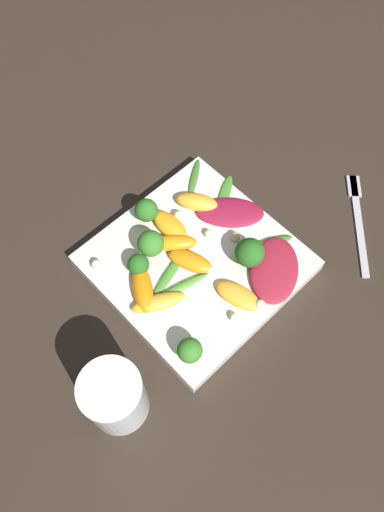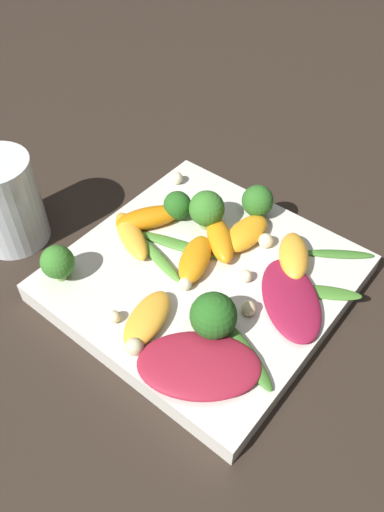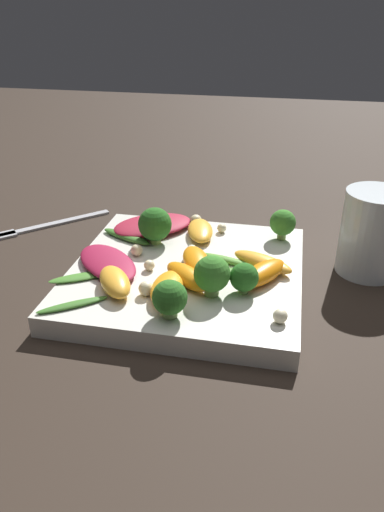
% 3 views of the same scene
% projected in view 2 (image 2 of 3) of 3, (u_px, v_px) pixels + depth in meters
% --- Properties ---
extents(ground_plane, '(2.40, 2.40, 0.00)m').
position_uv_depth(ground_plane, '(203.00, 285.00, 0.53)').
color(ground_plane, '#2D231C').
extents(plate, '(0.27, 0.27, 0.02)m').
position_uv_depth(plate, '(204.00, 278.00, 0.52)').
color(plate, silver).
rests_on(plate, ground_plane).
extents(drinking_glass, '(0.08, 0.08, 0.10)m').
position_uv_depth(drinking_glass, '(5.00, 202.00, 0.54)').
color(drinking_glass, white).
rests_on(drinking_glass, ground_plane).
extents(radicchio_leaf_0, '(0.13, 0.12, 0.01)m').
position_uv_depth(radicchio_leaf_0, '(199.00, 365.00, 0.43)').
color(radicchio_leaf_0, maroon).
rests_on(radicchio_leaf_0, plate).
extents(radicchio_leaf_1, '(0.11, 0.11, 0.01)m').
position_uv_depth(radicchio_leaf_1, '(291.00, 299.00, 0.48)').
color(radicchio_leaf_1, maroon).
rests_on(radicchio_leaf_1, plate).
extents(orange_segment_0, '(0.03, 0.07, 0.02)m').
position_uv_depth(orange_segment_0, '(246.00, 233.00, 0.53)').
color(orange_segment_0, orange).
rests_on(orange_segment_0, plate).
extents(orange_segment_1, '(0.06, 0.07, 0.02)m').
position_uv_depth(orange_segment_1, '(294.00, 256.00, 0.51)').
color(orange_segment_1, '#FCAD33').
rests_on(orange_segment_1, plate).
extents(orange_segment_2, '(0.05, 0.07, 0.02)m').
position_uv_depth(orange_segment_2, '(195.00, 260.00, 0.51)').
color(orange_segment_2, orange).
rests_on(orange_segment_2, plate).
extents(orange_segment_3, '(0.06, 0.08, 0.02)m').
position_uv_depth(orange_segment_3, '(148.00, 218.00, 0.55)').
color(orange_segment_3, orange).
rests_on(orange_segment_3, plate).
extents(orange_segment_4, '(0.05, 0.07, 0.02)m').
position_uv_depth(orange_segment_4, '(148.00, 319.00, 0.46)').
color(orange_segment_4, '#FCAD33').
rests_on(orange_segment_4, plate).
extents(orange_segment_5, '(0.07, 0.06, 0.02)m').
position_uv_depth(orange_segment_5, '(220.00, 239.00, 0.52)').
color(orange_segment_5, orange).
rests_on(orange_segment_5, plate).
extents(orange_segment_6, '(0.08, 0.06, 0.02)m').
position_uv_depth(orange_segment_6, '(131.00, 235.00, 0.53)').
color(orange_segment_6, '#FCAD33').
rests_on(orange_segment_6, plate).
extents(broccoli_floret_0, '(0.04, 0.04, 0.04)m').
position_uv_depth(broccoli_floret_0, '(207.00, 209.00, 0.53)').
color(broccoli_floret_0, '#7A9E51').
rests_on(broccoli_floret_0, plate).
extents(broccoli_floret_1, '(0.04, 0.04, 0.04)m').
position_uv_depth(broccoli_floret_1, '(257.00, 201.00, 0.55)').
color(broccoli_floret_1, '#7A9E51').
rests_on(broccoli_floret_1, plate).
extents(broccoli_floret_2, '(0.03, 0.03, 0.03)m').
position_uv_depth(broccoli_floret_2, '(177.00, 205.00, 0.55)').
color(broccoli_floret_2, '#7A9E51').
rests_on(broccoli_floret_2, plate).
extents(broccoli_floret_3, '(0.04, 0.04, 0.05)m').
position_uv_depth(broccoli_floret_3, '(213.00, 316.00, 0.44)').
color(broccoli_floret_3, '#84AD5B').
rests_on(broccoli_floret_3, plate).
extents(broccoli_floret_4, '(0.03, 0.03, 0.04)m').
position_uv_depth(broccoli_floret_4, '(58.00, 262.00, 0.48)').
color(broccoli_floret_4, '#7A9E51').
rests_on(broccoli_floret_4, plate).
extents(arugula_sprig_0, '(0.10, 0.04, 0.01)m').
position_uv_depth(arugula_sprig_0, '(178.00, 245.00, 0.53)').
color(arugula_sprig_0, '#47842D').
rests_on(arugula_sprig_0, plate).
extents(arugula_sprig_1, '(0.08, 0.03, 0.01)m').
position_uv_depth(arugula_sprig_1, '(159.00, 258.00, 0.51)').
color(arugula_sprig_1, '#518E33').
rests_on(arugula_sprig_1, plate).
extents(arugula_sprig_2, '(0.07, 0.05, 0.00)m').
position_uv_depth(arugula_sprig_2, '(325.00, 292.00, 0.49)').
color(arugula_sprig_2, '#47842D').
rests_on(arugula_sprig_2, plate).
extents(arugula_sprig_3, '(0.07, 0.05, 0.00)m').
position_uv_depth(arugula_sprig_3, '(339.00, 254.00, 0.52)').
color(arugula_sprig_3, '#3D7528').
rests_on(arugula_sprig_3, plate).
extents(arugula_sprig_4, '(0.08, 0.05, 0.01)m').
position_uv_depth(arugula_sprig_4, '(247.00, 355.00, 0.44)').
color(arugula_sprig_4, '#3D7528').
rests_on(arugula_sprig_4, plate).
extents(macadamia_nut_0, '(0.01, 0.01, 0.01)m').
position_uv_depth(macadamia_nut_0, '(114.00, 317.00, 0.46)').
color(macadamia_nut_0, beige).
rests_on(macadamia_nut_0, plate).
extents(macadamia_nut_1, '(0.01, 0.01, 0.01)m').
position_uv_depth(macadamia_nut_1, '(249.00, 308.00, 0.47)').
color(macadamia_nut_1, beige).
rests_on(macadamia_nut_1, plate).
extents(macadamia_nut_2, '(0.01, 0.01, 0.01)m').
position_uv_depth(macadamia_nut_2, '(177.00, 178.00, 0.60)').
color(macadamia_nut_2, beige).
rests_on(macadamia_nut_2, plate).
extents(macadamia_nut_3, '(0.01, 0.01, 0.01)m').
position_uv_depth(macadamia_nut_3, '(181.00, 281.00, 0.49)').
color(macadamia_nut_3, beige).
rests_on(macadamia_nut_3, plate).
extents(macadamia_nut_4, '(0.01, 0.01, 0.01)m').
position_uv_depth(macadamia_nut_4, '(246.00, 276.00, 0.49)').
color(macadamia_nut_4, beige).
rests_on(macadamia_nut_4, plate).
extents(macadamia_nut_5, '(0.02, 0.02, 0.02)m').
position_uv_depth(macadamia_nut_5, '(266.00, 241.00, 0.53)').
color(macadamia_nut_5, beige).
rests_on(macadamia_nut_5, plate).
extents(macadamia_nut_6, '(0.02, 0.02, 0.02)m').
position_uv_depth(macadamia_nut_6, '(134.00, 347.00, 0.44)').
color(macadamia_nut_6, beige).
rests_on(macadamia_nut_6, plate).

